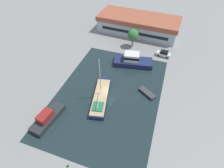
{
  "coord_description": "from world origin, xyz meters",
  "views": [
    {
      "loc": [
        9.81,
        -25.95,
        31.0
      ],
      "look_at": [
        0.0,
        2.54,
        1.0
      ],
      "focal_mm": 28.0,
      "sensor_mm": 36.0,
      "label": 1
    }
  ],
  "objects_px": {
    "motor_cruiser": "(133,61)",
    "small_dinghy": "(147,93)",
    "cabin_boat": "(47,118)",
    "warehouse_building": "(138,24)",
    "sailboat_moored": "(101,97)",
    "quay_tree_near_building": "(133,35)",
    "parked_car": "(164,54)"
  },
  "relations": [
    {
      "from": "warehouse_building",
      "to": "motor_cruiser",
      "type": "distance_m",
      "value": 19.11
    },
    {
      "from": "warehouse_building",
      "to": "cabin_boat",
      "type": "distance_m",
      "value": 43.7
    },
    {
      "from": "quay_tree_near_building",
      "to": "sailboat_moored",
      "type": "bearing_deg",
      "value": -93.27
    },
    {
      "from": "parked_car",
      "to": "warehouse_building",
      "type": "bearing_deg",
      "value": 48.16
    },
    {
      "from": "quay_tree_near_building",
      "to": "small_dinghy",
      "type": "distance_m",
      "value": 21.02
    },
    {
      "from": "warehouse_building",
      "to": "motor_cruiser",
      "type": "height_order",
      "value": "warehouse_building"
    },
    {
      "from": "cabin_boat",
      "to": "motor_cruiser",
      "type": "bearing_deg",
      "value": 71.2
    },
    {
      "from": "sailboat_moored",
      "to": "small_dinghy",
      "type": "relative_size",
      "value": 2.85
    },
    {
      "from": "quay_tree_near_building",
      "to": "parked_car",
      "type": "height_order",
      "value": "quay_tree_near_building"
    },
    {
      "from": "motor_cruiser",
      "to": "warehouse_building",
      "type": "bearing_deg",
      "value": -2.02
    },
    {
      "from": "parked_car",
      "to": "sailboat_moored",
      "type": "relative_size",
      "value": 0.34
    },
    {
      "from": "warehouse_building",
      "to": "sailboat_moored",
      "type": "height_order",
      "value": "sailboat_moored"
    },
    {
      "from": "parked_car",
      "to": "motor_cruiser",
      "type": "relative_size",
      "value": 0.38
    },
    {
      "from": "small_dinghy",
      "to": "parked_car",
      "type": "bearing_deg",
      "value": 27.76
    },
    {
      "from": "quay_tree_near_building",
      "to": "sailboat_moored",
      "type": "distance_m",
      "value": 24.13
    },
    {
      "from": "warehouse_building",
      "to": "parked_car",
      "type": "bearing_deg",
      "value": -45.63
    },
    {
      "from": "warehouse_building",
      "to": "sailboat_moored",
      "type": "relative_size",
      "value": 2.17
    },
    {
      "from": "small_dinghy",
      "to": "cabin_boat",
      "type": "relative_size",
      "value": 0.54
    },
    {
      "from": "warehouse_building",
      "to": "cabin_boat",
      "type": "relative_size",
      "value": 3.37
    },
    {
      "from": "warehouse_building",
      "to": "motor_cruiser",
      "type": "xyz_separation_m",
      "value": [
        2.9,
        -18.82,
        -1.58
      ]
    },
    {
      "from": "sailboat_moored",
      "to": "small_dinghy",
      "type": "distance_m",
      "value": 11.04
    },
    {
      "from": "warehouse_building",
      "to": "cabin_boat",
      "type": "xyz_separation_m",
      "value": [
        -8.98,
        -42.73,
        -1.91
      ]
    },
    {
      "from": "quay_tree_near_building",
      "to": "motor_cruiser",
      "type": "bearing_deg",
      "value": -75.25
    },
    {
      "from": "cabin_boat",
      "to": "small_dinghy",
      "type": "bearing_deg",
      "value": 45.45
    },
    {
      "from": "sailboat_moored",
      "to": "cabin_boat",
      "type": "relative_size",
      "value": 1.55
    },
    {
      "from": "motor_cruiser",
      "to": "small_dinghy",
      "type": "xyz_separation_m",
      "value": [
        6.13,
        -9.92,
        -0.94
      ]
    },
    {
      "from": "warehouse_building",
      "to": "quay_tree_near_building",
      "type": "distance_m",
      "value": 9.93
    },
    {
      "from": "warehouse_building",
      "to": "small_dinghy",
      "type": "relative_size",
      "value": 6.19
    },
    {
      "from": "quay_tree_near_building",
      "to": "small_dinghy",
      "type": "relative_size",
      "value": 1.26
    },
    {
      "from": "quay_tree_near_building",
      "to": "parked_car",
      "type": "relative_size",
      "value": 1.32
    },
    {
      "from": "warehouse_building",
      "to": "cabin_boat",
      "type": "height_order",
      "value": "warehouse_building"
    },
    {
      "from": "parked_car",
      "to": "small_dinghy",
      "type": "xyz_separation_m",
      "value": [
        -1.66,
        -16.74,
        -0.54
      ]
    }
  ]
}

